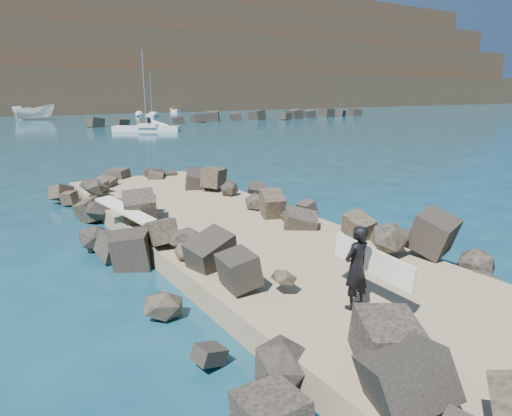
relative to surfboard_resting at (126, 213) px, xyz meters
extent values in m
plane|color=#0F384C|center=(2.96, -2.22, -1.04)|extent=(800.00, 800.00, 0.00)
cube|color=#8C7759|center=(2.96, -4.22, -0.74)|extent=(6.00, 26.00, 0.60)
cube|color=black|center=(0.06, -3.72, -0.54)|extent=(2.60, 22.00, 1.00)
cube|color=black|center=(5.86, -3.72, -0.54)|extent=(2.60, 22.00, 1.00)
cube|color=black|center=(37.96, 52.78, -0.44)|extent=(52.00, 4.00, 1.20)
cube|color=#2D4919|center=(12.96, 157.78, 14.96)|extent=(360.00, 140.00, 32.00)
cube|color=white|center=(0.00, 0.00, 0.00)|extent=(1.42, 2.37, 0.08)
imported|color=silver|center=(7.19, 74.25, 0.27)|extent=(7.19, 4.01, 2.62)
imported|color=black|center=(2.12, -8.21, 0.43)|extent=(0.68, 0.48, 1.74)
cube|color=white|center=(2.57, -8.21, 0.48)|extent=(0.07, 2.16, 0.68)
cylinder|color=silver|center=(107.35, 142.13, 34.24)|extent=(7.50, 7.50, 6.56)
cube|color=silver|center=(27.57, 71.89, -0.79)|extent=(4.81, 7.04, 0.80)
cylinder|color=gray|center=(27.57, 71.89, 3.50)|extent=(0.12, 0.12, 7.88)
cube|color=silver|center=(27.57, 71.13, -0.29)|extent=(1.97, 2.31, 0.44)
cube|color=silver|center=(15.53, 41.43, -0.79)|extent=(7.68, 6.43, 0.80)
cylinder|color=gray|center=(15.53, 41.43, 4.10)|extent=(0.12, 0.12, 9.08)
cube|color=silver|center=(15.53, 40.83, -0.29)|extent=(2.64, 2.45, 0.44)
cube|color=silver|center=(38.02, 89.13, -0.79)|extent=(4.02, 5.90, 0.80)
cylinder|color=gray|center=(38.02, 89.13, 2.86)|extent=(0.12, 0.12, 6.60)
cube|color=silver|center=(38.02, 88.50, -0.29)|extent=(1.64, 1.93, 0.44)
cube|color=white|center=(72.96, 157.78, 32.46)|extent=(6.00, 6.00, 3.00)
cube|color=white|center=(92.96, 137.78, 33.46)|extent=(5.00, 5.00, 5.00)
camera|label=1|loc=(-4.19, -14.28, 3.85)|focal=32.00mm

